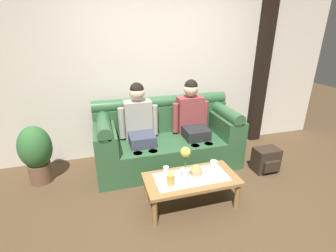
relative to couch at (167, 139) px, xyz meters
The scene contains 15 objects.
ground_plane 1.23m from the couch, 90.00° to the right, with size 14.00×14.00×0.00m, color #4C3823.
back_wall_patterned 1.20m from the couch, 90.00° to the left, with size 6.00×0.12×2.90m, color beige.
timber_pillar 2.11m from the couch, 13.17° to the left, with size 0.20×0.20×2.90m, color black.
couch is the anchor object (origin of this frame).
person_left 0.48m from the couch, behind, with size 0.56×0.67×1.22m.
person_right 0.48m from the couch, ahead, with size 0.56×0.67×1.22m.
coffee_table 1.00m from the couch, 90.00° to the right, with size 1.04×0.51×0.37m.
flower_vase 1.06m from the couch, 94.94° to the right, with size 0.11×0.11×0.39m.
snack_bowl 0.96m from the couch, 85.80° to the right, with size 0.14×0.14×0.12m.
cup_near_left 1.00m from the couch, 73.33° to the right, with size 0.08×0.08×0.13m, color white.
cup_near_right 0.93m from the couch, 106.26° to the right, with size 0.06×0.06×0.11m, color silver.
cup_far_center 1.03m from the couch, 107.22° to the right, with size 0.08×0.08×0.08m, color white.
cup_far_left 1.11m from the couch, 103.57° to the right, with size 0.08×0.08×0.12m, color gold.
backpack_right 1.44m from the couch, 26.18° to the right, with size 0.34×0.27×0.34m.
potted_plant 1.74m from the couch, behind, with size 0.40×0.40×0.78m.
Camera 1 is at (-0.88, -1.96, 1.88)m, focal length 26.00 mm.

